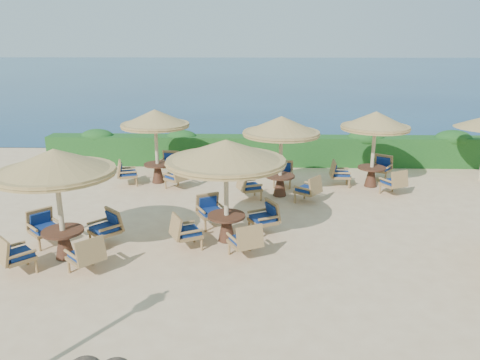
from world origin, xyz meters
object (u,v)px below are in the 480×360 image
cafe_set_1 (226,171)px  cafe_set_4 (281,142)px  cafe_set_5 (374,137)px  cafe_set_0 (57,186)px  cafe_set_3 (156,133)px

cafe_set_1 → cafe_set_4: bearing=67.1°
cafe_set_4 → cafe_set_5: size_ratio=0.99×
cafe_set_0 → cafe_set_5: size_ratio=0.97×
cafe_set_5 → cafe_set_4: bearing=-160.8°
cafe_set_1 → cafe_set_4: same height
cafe_set_0 → cafe_set_1: 3.93m
cafe_set_0 → cafe_set_5: (8.59, 5.92, -0.01)m
cafe_set_0 → cafe_set_5: bearing=34.6°
cafe_set_0 → cafe_set_1: bearing=16.4°
cafe_set_3 → cafe_set_4: same height
cafe_set_4 → cafe_set_5: (3.26, 1.13, -0.05)m
cafe_set_3 → cafe_set_0: bearing=-99.2°
cafe_set_4 → cafe_set_3: bearing=162.4°
cafe_set_5 → cafe_set_3: bearing=178.2°
cafe_set_1 → cafe_set_5: (4.82, 4.81, -0.08)m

